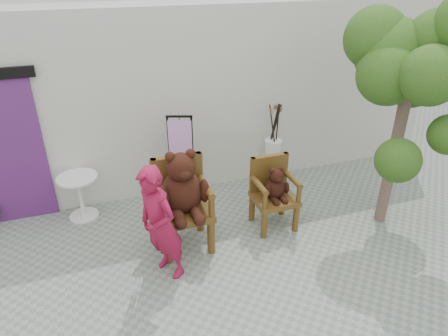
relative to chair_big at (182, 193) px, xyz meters
name	(u,v)px	position (x,y,z in m)	size (l,w,h in m)	color
ground_plane	(261,286)	(0.69, -1.12, -0.84)	(60.00, 60.00, 0.00)	gray
back_wall	(192,96)	(0.69, 1.98, 0.66)	(9.00, 1.00, 3.00)	beige
chair_big	(182,193)	(0.00, 0.00, 0.00)	(0.72, 0.77, 1.46)	#482F0F
chair_small	(274,188)	(1.37, 0.05, -0.22)	(0.61, 0.56, 1.06)	#482F0F
person	(160,225)	(-0.40, -0.55, -0.05)	(0.58, 0.38, 1.58)	maroon
cafe_table	(80,192)	(-1.33, 1.17, -0.40)	(0.60, 0.60, 0.70)	white
display_stand	(182,171)	(0.24, 1.08, -0.25)	(0.54, 0.47, 1.51)	black
stool_bucket	(273,149)	(1.91, 1.23, -0.20)	(0.32, 0.32, 1.45)	white
tree	(412,63)	(3.00, -0.37, 1.57)	(1.50, 1.75, 3.34)	brown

